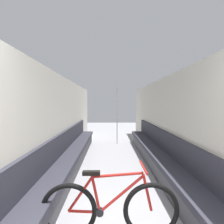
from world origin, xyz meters
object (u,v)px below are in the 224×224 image
at_px(bench_seat_row_left, 71,156).
at_px(bench_seat_row_right, 158,156).
at_px(grab_pole_near, 117,116).
at_px(bicycle, 110,209).

height_order(bench_seat_row_left, bench_seat_row_right, same).
distance_m(bench_seat_row_left, bench_seat_row_right, 2.10).
xyz_separation_m(bench_seat_row_left, bench_seat_row_right, (2.10, 0.00, 0.00)).
distance_m(bench_seat_row_left, grab_pole_near, 3.28).
bearing_deg(bench_seat_row_right, grab_pole_near, 106.42).
bearing_deg(grab_pole_near, bicycle, -93.16).
bearing_deg(bench_seat_row_left, grab_pole_near, 67.34).
relative_size(bench_seat_row_left, bicycle, 4.02).
xyz_separation_m(bench_seat_row_left, bicycle, (0.93, -2.52, 0.05)).
bearing_deg(bench_seat_row_right, bench_seat_row_left, 180.00).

